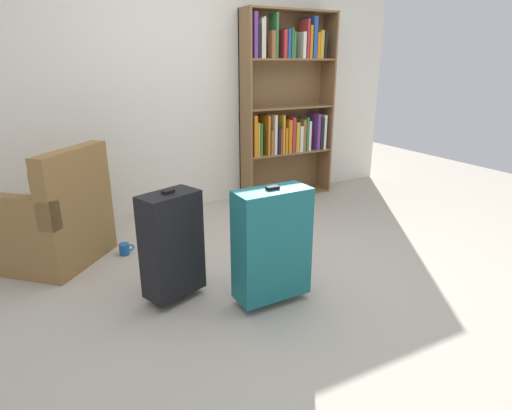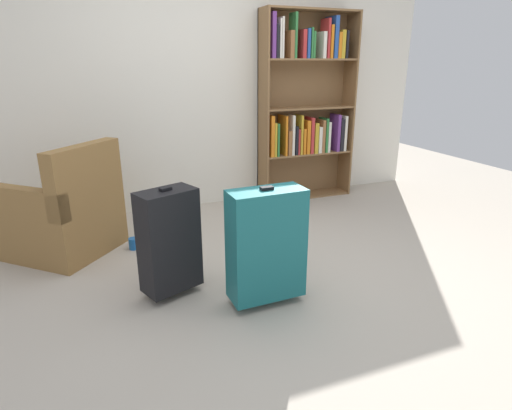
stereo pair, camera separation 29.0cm
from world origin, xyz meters
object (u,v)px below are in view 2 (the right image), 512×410
object	(u,v)px
bookshelf	(306,103)
armchair	(66,215)
suitcase_teal	(266,245)
suitcase_black	(169,241)
mug	(134,243)

from	to	relation	value
bookshelf	armchair	distance (m)	2.68
suitcase_teal	suitcase_black	world-z (taller)	suitcase_teal
armchair	suitcase_teal	xyz separation A→B (m)	(1.19, -1.30, 0.09)
bookshelf	armchair	size ratio (longest dim) A/B	2.02
armchair	suitcase_black	world-z (taller)	armchair
suitcase_teal	suitcase_black	size ratio (longest dim) A/B	1.05
bookshelf	suitcase_black	world-z (taller)	bookshelf
bookshelf	suitcase_black	distance (m)	2.56
suitcase_teal	suitcase_black	bearing A→B (deg)	149.35
armchair	mug	distance (m)	0.58
bookshelf	mug	bearing A→B (deg)	-158.01
mug	suitcase_black	distance (m)	0.92
bookshelf	suitcase_teal	world-z (taller)	bookshelf
mug	armchair	bearing A→B (deg)	163.54
suitcase_teal	bookshelf	bearing A→B (deg)	56.59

